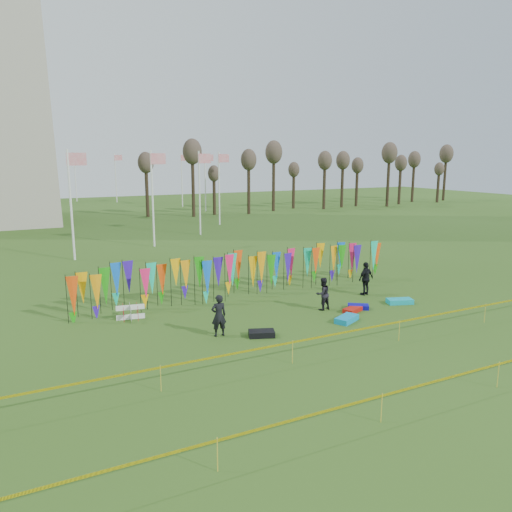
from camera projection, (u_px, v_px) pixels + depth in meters
name	position (u px, v px, depth m)	size (l,w,h in m)	color
ground	(305.00, 334.00, 21.38)	(160.00, 160.00, 0.00)	#2D4D15
banner_row	(243.00, 269.00, 27.14)	(18.64, 0.64, 2.33)	black
caution_tape_near	(334.00, 335.00, 19.01)	(26.00, 0.02, 0.90)	#FFED05
caution_tape_far	(427.00, 385.00, 14.89)	(26.00, 0.02, 0.90)	#FFED05
tree_line	(330.00, 166.00, 72.83)	(53.92, 1.92, 7.84)	#34281A
box_kite	(130.00, 312.00, 23.20)	(0.66, 0.66, 0.73)	red
person_left	(219.00, 315.00, 20.99)	(0.66, 0.48, 1.81)	black
person_mid	(323.00, 294.00, 24.63)	(0.79, 0.49, 1.63)	black
person_right	(366.00, 279.00, 27.28)	(1.08, 0.61, 1.84)	black
kite_bag_turquoise	(347.00, 319.00, 22.97)	(1.26, 0.63, 0.25)	#0E94D2
kite_bag_blue	(358.00, 307.00, 24.93)	(1.02, 0.53, 0.21)	#0D0AA8
kite_bag_red	(353.00, 310.00, 24.46)	(1.16, 0.53, 0.21)	red
kite_bag_black	(262.00, 333.00, 21.09)	(1.09, 0.63, 0.25)	black
kite_bag_teal	(400.00, 301.00, 25.81)	(1.30, 0.62, 0.25)	#0EB0C5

